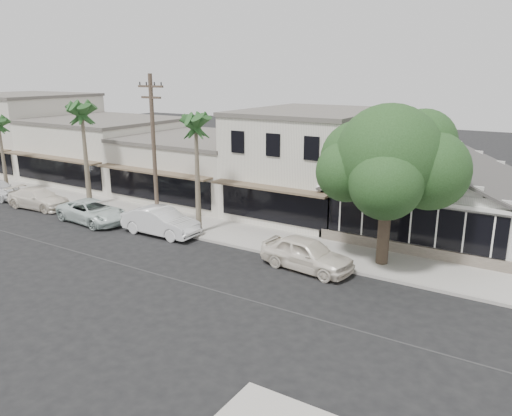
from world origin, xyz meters
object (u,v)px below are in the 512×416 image
Objects in this scene: car_1 at (161,221)px; shade_tree at (389,161)px; utility_pole at (154,149)px; car_3 at (39,198)px; car_2 at (93,212)px; car_0 at (307,254)px.

shade_tree is (12.28, 2.33, 4.32)m from car_1.
shade_tree is at bearing 7.05° from utility_pole.
car_2 is at bearing -98.47° from car_3.
shade_tree is at bearing -80.04° from car_1.
car_0 is at bearing -92.29° from car_1.
car_1 is at bearing -80.56° from car_2.
car_2 is (-14.70, -0.18, -0.09)m from car_0.
car_2 reaches higher than car_3.
shade_tree is (13.17, 1.63, 0.32)m from utility_pole.
car_3 is at bearing 96.46° from car_0.
car_2 is at bearing 97.46° from car_0.
car_3 is at bearing -175.22° from utility_pole.
utility_pole is 4.16m from car_1.
car_1 is (0.89, -0.70, -4.00)m from utility_pole.
car_2 is at bearing 93.95° from car_1.
shade_tree is (17.53, 2.76, 4.42)m from car_2.
utility_pole is 1.97× the size of car_0.
car_1 is 0.62× the size of shade_tree.
car_1 is at bearing 95.22° from car_0.
car_0 is at bearing -84.56° from car_2.
car_0 is 0.96× the size of car_3.
shade_tree is at bearing -89.59° from car_3.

